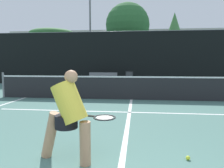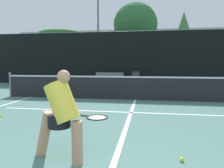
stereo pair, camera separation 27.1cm
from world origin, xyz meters
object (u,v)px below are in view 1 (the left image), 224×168
at_px(courtside_bench, 103,78).
at_px(trash_bin, 129,79).
at_px(parked_car, 96,74).
at_px(player_practicing, 69,114).

relative_size(courtside_bench, trash_bin, 1.92).
xyz_separation_m(courtside_bench, parked_car, (-1.06, 3.49, 0.11)).
bearing_deg(player_practicing, courtside_bench, 112.65).
distance_m(player_practicing, trash_bin, 10.53).
bearing_deg(trash_bin, parked_car, 126.85).
bearing_deg(parked_car, trash_bin, -53.15).
distance_m(trash_bin, parked_car, 4.61).
relative_size(player_practicing, trash_bin, 1.44).
bearing_deg(courtside_bench, trash_bin, -3.75).
relative_size(trash_bin, parked_car, 0.23).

